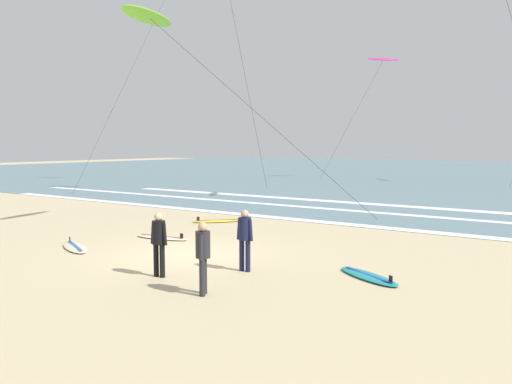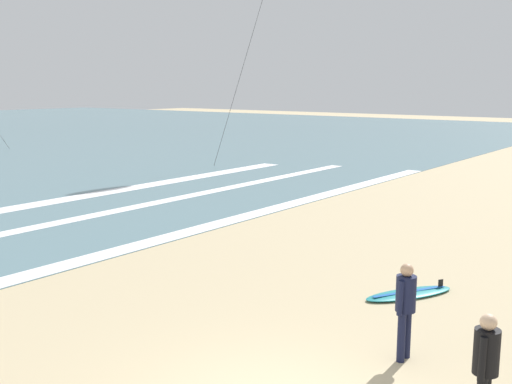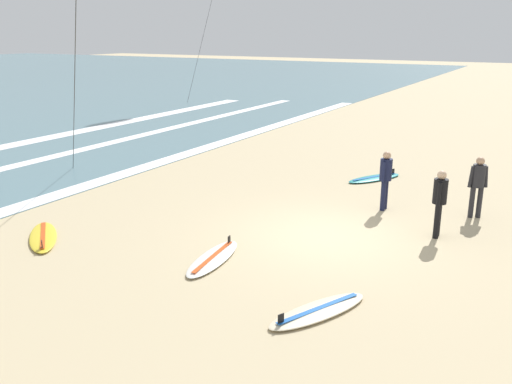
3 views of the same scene
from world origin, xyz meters
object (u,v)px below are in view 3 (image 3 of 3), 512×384
Objects in this scene: surfboard_near_water at (43,237)px; surfer_left_far at (478,182)px; surfboard_foreground_flat at (318,311)px; surfer_left_near at (440,198)px; surfer_right_near at (386,175)px; surfboard_right_spare at (374,178)px; surfboard_left_pile at (213,258)px.

surfer_left_far is at bearing -52.51° from surfboard_near_water.
surfboard_near_water is (0.09, 6.95, 0.00)m from surfboard_foreground_flat.
surfer_left_far is 0.81× the size of surfboard_near_water.
surfer_left_far is (1.91, -0.56, 0.00)m from surfer_left_near.
surfboard_foreground_flat is (-6.09, -0.69, -0.91)m from surfer_right_near.
surfer_left_near and surfer_left_far have the same top height.
surfboard_near_water is (-6.00, 6.25, -0.91)m from surfer_right_near.
surfer_left_far is 0.74× the size of surfboard_foreground_flat.
surfer_left_near is 1.00× the size of surfer_left_far.
surfer_left_near is 0.81× the size of surfboard_near_water.
surfer_right_near is 0.74× the size of surfboard_foreground_flat.
surfboard_foreground_flat is 9.18m from surfboard_right_spare.
surfer_left_near is at bearing -59.84° from surfboard_near_water.
surfer_left_near reaches higher than surfboard_foreground_flat.
surfer_right_near reaches higher than surfboard_right_spare.
surfboard_left_pile is 4.23m from surfboard_near_water.
surfboard_right_spare is (2.38, 3.40, -0.91)m from surfer_left_far.
surfer_left_near is 0.74× the size of surfboard_left_pile.
surfboard_near_water is 10.25m from surfboard_right_spare.
surfer_right_near is 6.20m from surfboard_foreground_flat.
surfboard_foreground_flat and surfboard_near_water have the same top height.
surfer_right_near is 3.25m from surfboard_right_spare.
surfboard_left_pile is 8.05m from surfboard_right_spare.
surfboard_left_pile and surfboard_right_spare have the same top height.
surfboard_left_pile is at bearing 142.18° from surfer_left_far.
surfboard_near_water is at bearing 89.25° from surfboard_foreground_flat.
surfer_left_near is at bearing -45.67° from surfboard_left_pile.
surfboard_near_water is at bearing 133.80° from surfer_right_near.
surfboard_right_spare is (8.89, -5.09, 0.00)m from surfboard_near_water.
surfer_left_far is 6.84m from surfboard_foreground_flat.
surfboard_foreground_flat is at bearing -90.75° from surfboard_near_water.
surfboard_near_water and surfboard_right_spare have the same top height.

